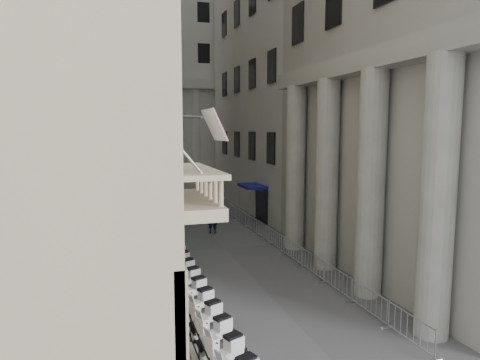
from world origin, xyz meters
The scene contains 32 objects.
far_building centered at (0.00, 48.00, 15.00)m, with size 22.00×10.00×30.00m, color #B8B6AE.
iron_fence centered at (-4.30, 18.00, 0.00)m, with size 0.30×28.00×1.40m, color black, non-canonical shape.
blue_awning centered at (4.15, 26.00, 0.00)m, with size 1.60×3.00×3.00m, color navy, non-canonical shape.
scooter_2 centered at (-3.43, 7.50, 0.00)m, with size 0.56×1.40×1.50m, color white, non-canonical shape.
scooter_3 centered at (-3.43, 8.87, 0.00)m, with size 0.56×1.40×1.50m, color white, non-canonical shape.
scooter_4 centered at (-3.43, 10.25, 0.00)m, with size 0.56×1.40×1.50m, color white, non-canonical shape.
scooter_5 centered at (-3.43, 11.62, 0.00)m, with size 0.56×1.40×1.50m, color white, non-canonical shape.
scooter_6 centered at (-3.43, 13.00, 0.00)m, with size 0.56×1.40×1.50m, color white, non-canonical shape.
scooter_7 centered at (-3.43, 14.38, 0.00)m, with size 0.56×1.40×1.50m, color white, non-canonical shape.
scooter_8 centered at (-3.43, 15.75, 0.00)m, with size 0.56×1.40×1.50m, color white, non-canonical shape.
scooter_9 centered at (-3.43, 17.13, 0.00)m, with size 0.56×1.40×1.50m, color white, non-canonical shape.
scooter_10 centered at (-3.43, 18.50, 0.00)m, with size 0.56×1.40×1.50m, color white, non-canonical shape.
scooter_11 centered at (-3.43, 19.88, 0.00)m, with size 0.56×1.40×1.50m, color white, non-canonical shape.
scooter_12 centered at (-3.43, 21.25, 0.00)m, with size 0.56×1.40×1.50m, color white, non-canonical shape.
scooter_13 centered at (-3.43, 22.63, 0.00)m, with size 0.56×1.40×1.50m, color white, non-canonical shape.
scooter_14 centered at (-3.43, 24.01, 0.00)m, with size 0.56×1.40×1.50m, color white, non-canonical shape.
barrier_0 centered at (3.10, 5.68, 0.00)m, with size 0.60×2.40×1.10m, color #ACAFB4, non-canonical shape.
barrier_1 centered at (3.10, 8.18, 0.00)m, with size 0.60×2.40×1.10m, color #ACAFB4, non-canonical shape.
barrier_2 centered at (3.10, 10.68, 0.00)m, with size 0.60×2.40×1.10m, color #ACAFB4, non-canonical shape.
barrier_3 centered at (3.10, 13.18, 0.00)m, with size 0.60×2.40×1.10m, color #ACAFB4, non-canonical shape.
barrier_4 centered at (3.10, 15.68, 0.00)m, with size 0.60×2.40×1.10m, color #ACAFB4, non-canonical shape.
barrier_5 centered at (3.10, 18.18, 0.00)m, with size 0.60×2.40×1.10m, color #ACAFB4, non-canonical shape.
barrier_6 centered at (3.10, 20.68, 0.00)m, with size 0.60×2.40×1.10m, color #ACAFB4, non-canonical shape.
barrier_7 centered at (3.10, 23.18, 0.00)m, with size 0.60×2.40×1.10m, color #ACAFB4, non-canonical shape.
barrier_8 centered at (3.10, 25.68, 0.00)m, with size 0.60×2.40×1.10m, color #ACAFB4, non-canonical shape.
barrier_9 centered at (3.10, 28.18, 0.00)m, with size 0.60×2.40×1.10m, color #ACAFB4, non-canonical shape.
security_tent centered at (-2.36, 27.48, 2.53)m, with size 3.72×3.72×3.03m.
street_lamp centered at (-3.39, 18.17, 4.89)m, with size 2.67×0.45×8.20m.
info_kiosk centered at (-3.60, 20.63, 0.96)m, with size 0.51×0.94×1.90m.
pedestrian_a centered at (0.21, 23.19, 1.02)m, with size 0.74×0.49×2.03m, color #0E1A38.
pedestrian_b centered at (1.85, 28.99, 0.82)m, with size 0.80×0.62×1.65m, color black.
pedestrian_c centered at (-0.80, 34.25, 0.81)m, with size 0.79×0.51×1.61m, color black.
Camera 1 is at (-6.66, -6.07, 7.44)m, focal length 32.00 mm.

